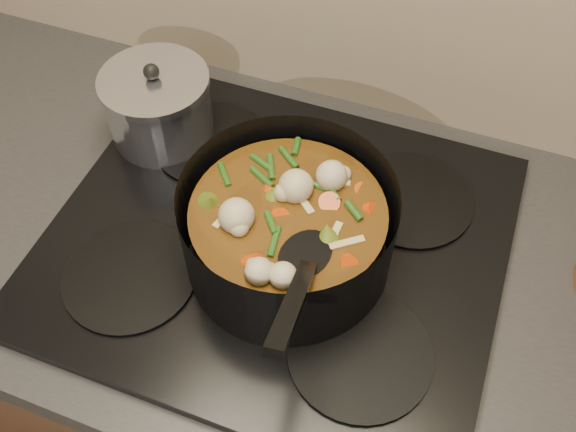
% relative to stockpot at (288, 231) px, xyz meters
% --- Properties ---
extents(counter, '(2.64, 0.64, 0.91)m').
position_rel_stockpot_xyz_m(counter, '(-0.03, 0.03, -0.54)').
color(counter, brown).
rests_on(counter, ground).
extents(stovetop, '(0.62, 0.54, 0.03)m').
position_rel_stockpot_xyz_m(stovetop, '(-0.03, 0.03, -0.07)').
color(stovetop, black).
rests_on(stovetop, counter).
extents(stockpot, '(0.29, 0.37, 0.20)m').
position_rel_stockpot_xyz_m(stockpot, '(0.00, 0.00, 0.00)').
color(stockpot, black).
rests_on(stockpot, stovetop).
extents(saucepan, '(0.16, 0.16, 0.13)m').
position_rel_stockpot_xyz_m(saucepan, '(-0.27, 0.15, -0.01)').
color(saucepan, silver).
rests_on(saucepan, stovetop).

